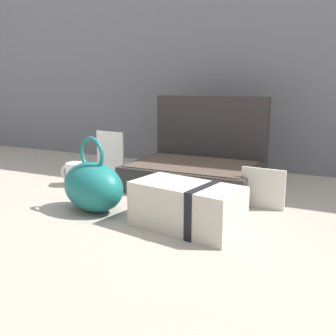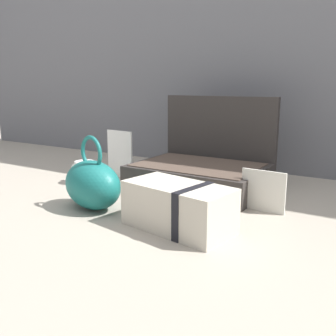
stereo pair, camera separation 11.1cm
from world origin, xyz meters
name	(u,v)px [view 1 (the left image)]	position (x,y,z in m)	size (l,w,h in m)	color
ground_plane	(171,202)	(0.00, 0.00, 0.00)	(6.00, 6.00, 0.00)	#9E9384
open_suitcase	(196,167)	(0.00, 0.21, 0.07)	(0.43, 0.33, 0.31)	#332D2B
teal_pouch_handbag	(93,186)	(-0.16, -0.17, 0.07)	(0.23, 0.17, 0.21)	#196B66
cream_toiletry_bag	(188,207)	(0.13, -0.18, 0.06)	(0.29, 0.18, 0.12)	beige
coffee_mug	(76,174)	(-0.39, 0.03, 0.04)	(0.10, 0.07, 0.08)	white
info_card_left	(263,188)	(0.26, 0.06, 0.06)	(0.13, 0.01, 0.12)	silver
poster_card_right	(110,155)	(-0.33, 0.17, 0.09)	(0.12, 0.01, 0.18)	white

